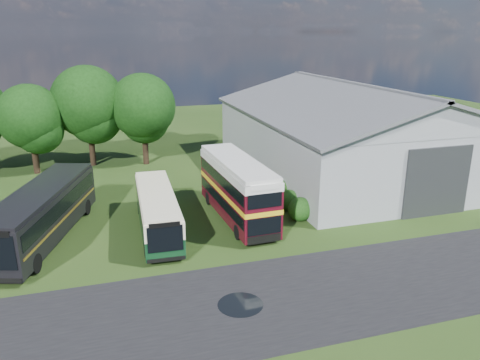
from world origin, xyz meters
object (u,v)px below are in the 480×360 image
object	(u,v)px
bus_dark_single	(42,213)
bus_maroon_double	(237,189)
bus_green_single	(157,211)
storage_shed	(351,126)

from	to	relation	value
bus_dark_single	bus_maroon_double	bearing A→B (deg)	16.80
bus_green_single	bus_maroon_double	bearing A→B (deg)	9.32
storage_shed	bus_green_single	bearing A→B (deg)	-154.42
bus_green_single	bus_maroon_double	distance (m)	5.68
storage_shed	bus_dark_single	distance (m)	27.42
bus_green_single	bus_dark_single	world-z (taller)	bus_dark_single
bus_maroon_double	bus_green_single	bearing A→B (deg)	-175.61
bus_maroon_double	bus_dark_single	distance (m)	12.56
storage_shed	bus_dark_single	world-z (taller)	storage_shed
storage_shed	bus_green_single	world-z (taller)	storage_shed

